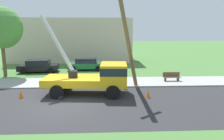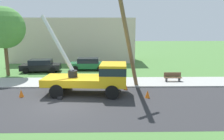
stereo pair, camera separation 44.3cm
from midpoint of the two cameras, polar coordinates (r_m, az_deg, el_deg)
ground_plane at (r=25.86m, az=-7.31°, el=0.12°), size 120.00×120.00×0.00m
road_asphalt at (r=14.39m, az=-12.48°, el=-9.02°), size 80.00×7.80×0.01m
sidewalk_strip at (r=19.69m, az=-9.30°, el=-3.27°), size 80.00×3.47×0.10m
utility_truck at (r=15.90m, az=-3.51°, el=-1.57°), size 6.74×3.22×5.98m
leaning_utility_pole at (r=16.80m, az=4.82°, el=9.53°), size 2.58×2.64×8.67m
traffic_cone_ahead at (r=15.46m, az=10.42°, el=-6.43°), size 0.36×0.36×0.56m
traffic_cone_behind at (r=16.68m, az=-22.68°, el=-5.83°), size 0.36×0.36×0.56m
traffic_cone_curbside at (r=17.28m, az=4.43°, el=-4.40°), size 0.36×0.36×0.56m
parked_sedan_black at (r=25.51m, az=-18.24°, el=1.12°), size 4.52×2.23×1.42m
parked_sedan_green at (r=25.56m, az=-5.97°, el=1.64°), size 4.42×2.05×1.42m
park_bench at (r=20.42m, az=16.71°, el=-1.89°), size 1.60×0.45×0.90m
roadside_tree_near at (r=24.51m, az=-26.82°, el=10.18°), size 4.28×4.28×7.15m
lowrise_building_backdrop at (r=33.22m, az=-9.71°, el=8.05°), size 18.00×6.00×6.40m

